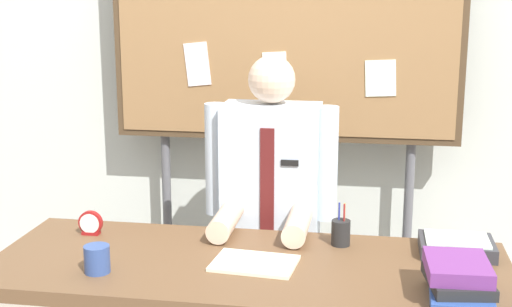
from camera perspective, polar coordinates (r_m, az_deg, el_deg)
name	(u,v)px	position (r m, az deg, el deg)	size (l,w,h in m)	color
back_wall	(290,58)	(3.48, 2.73, 7.63)	(6.40, 0.08, 2.70)	silver
desk	(248,287)	(2.53, -0.63, -10.67)	(1.80, 0.70, 0.75)	brown
person	(271,236)	(3.02, 1.18, -6.64)	(0.55, 0.56, 1.42)	#2D2D33
bulletin_board	(285,28)	(3.26, 2.33, 10.03)	(1.60, 0.09, 2.07)	#4C3823
book_stack	(459,281)	(2.28, 15.94, -9.78)	(0.21, 0.29, 0.12)	#2D4C99
open_notebook	(254,263)	(2.47, -0.12, -8.79)	(0.28, 0.20, 0.01)	#F4EFCC
desk_clock	(91,224)	(2.82, -13.12, -5.53)	(0.09, 0.04, 0.09)	maroon
coffee_mug	(97,259)	(2.45, -12.62, -8.26)	(0.09, 0.09, 0.09)	#334C8C
pen_holder	(341,232)	(2.65, 6.81, -6.29)	(0.07, 0.07, 0.16)	#262626
paper_tray	(457,246)	(2.66, 15.78, -7.14)	(0.26, 0.20, 0.06)	#333338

